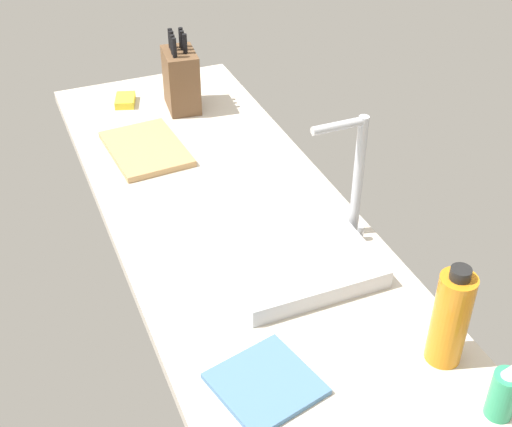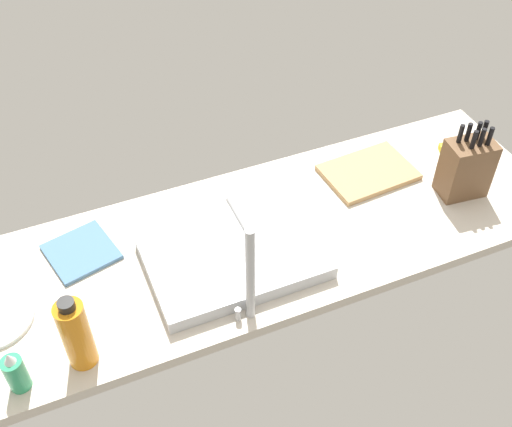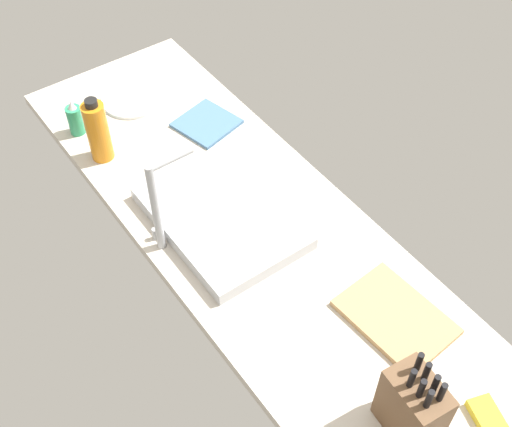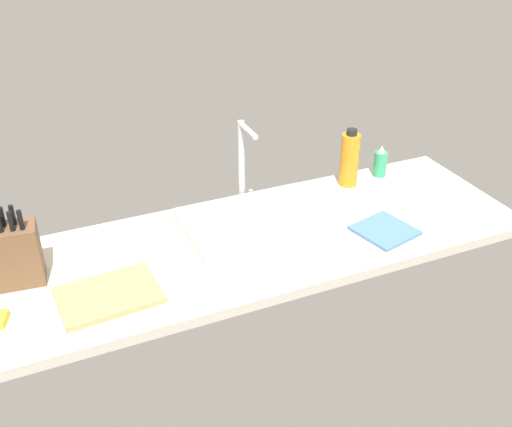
# 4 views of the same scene
# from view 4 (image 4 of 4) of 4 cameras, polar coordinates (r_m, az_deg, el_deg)

# --- Properties ---
(countertop_slab) EXTENTS (1.92, 0.60, 0.04)m
(countertop_slab) POSITION_cam_4_polar(r_m,az_deg,el_deg) (1.99, -1.19, -3.08)
(countertop_slab) COLOR beige
(countertop_slab) RESTS_ON ground
(sink_basin) EXTENTS (0.48, 0.33, 0.04)m
(sink_basin) POSITION_cam_4_polar(r_m,az_deg,el_deg) (2.05, -0.03, -0.81)
(sink_basin) COLOR #B7BABF
(sink_basin) RESTS_ON countertop_slab
(faucet) EXTENTS (0.06, 0.14, 0.32)m
(faucet) POSITION_cam_4_polar(r_m,az_deg,el_deg) (2.12, -1.22, 5.30)
(faucet) COLOR #B7BABF
(faucet) RESTS_ON countertop_slab
(knife_block) EXTENTS (0.15, 0.11, 0.25)m
(knife_block) POSITION_cam_4_polar(r_m,az_deg,el_deg) (1.88, -21.83, -3.59)
(knife_block) COLOR brown
(knife_block) RESTS_ON countertop_slab
(cutting_board) EXTENTS (0.30, 0.22, 0.02)m
(cutting_board) POSITION_cam_4_polar(r_m,az_deg,el_deg) (1.79, -13.76, -7.52)
(cutting_board) COLOR tan
(cutting_board) RESTS_ON countertop_slab
(soap_bottle) EXTENTS (0.05, 0.05, 0.13)m
(soap_bottle) POSITION_cam_4_polar(r_m,az_deg,el_deg) (2.42, 11.68, 4.73)
(soap_bottle) COLOR #2D9966
(soap_bottle) RESTS_ON countertop_slab
(water_bottle) EXTENTS (0.07, 0.07, 0.23)m
(water_bottle) POSITION_cam_4_polar(r_m,az_deg,el_deg) (2.31, 8.85, 5.11)
(water_bottle) COLOR orange
(water_bottle) RESTS_ON countertop_slab
(dinner_plate) EXTENTS (0.22, 0.22, 0.01)m
(dinner_plate) POSITION_cam_4_polar(r_m,az_deg,el_deg) (2.31, 15.48, 1.51)
(dinner_plate) COLOR white
(dinner_plate) RESTS_ON countertop_slab
(dish_towel) EXTENTS (0.21, 0.21, 0.01)m
(dish_towel) POSITION_cam_4_polar(r_m,az_deg,el_deg) (2.08, 12.08, -1.58)
(dish_towel) COLOR teal
(dish_towel) RESTS_ON countertop_slab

